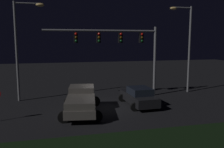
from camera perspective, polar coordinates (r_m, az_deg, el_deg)
ground_plane at (r=19.24m, az=-2.55°, el=-7.91°), size 80.00×80.00×0.00m
pickup_truck at (r=17.78m, az=-7.26°, el=-5.97°), size 3.43×5.64×1.80m
car_sedan at (r=19.82m, az=6.35°, el=-5.27°), size 2.59×4.46×1.51m
traffic_signal_gantry at (r=22.08m, az=2.07°, el=7.35°), size 10.32×0.56×6.50m
street_lamp_left at (r=22.16m, az=-20.44°, el=7.59°), size 2.52×0.44×8.49m
street_lamp_right at (r=25.41m, az=17.00°, el=7.77°), size 2.36×0.44×8.56m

